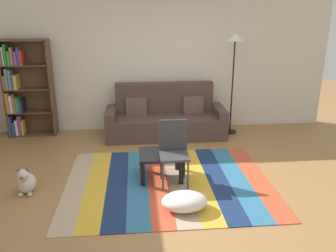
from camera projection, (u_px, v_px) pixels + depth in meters
name	position (u px, v px, depth m)	size (l,w,h in m)	color
ground_plane	(174.00, 184.00, 4.93)	(14.00, 14.00, 0.00)	#9E7042
back_wall	(160.00, 62.00, 6.90)	(6.80, 0.10, 2.70)	silver
rug	(168.00, 182.00, 4.97)	(2.88, 2.30, 0.01)	tan
couch	(165.00, 119.00, 6.73)	(2.26, 0.80, 1.00)	#4C3833
bookshelf	(22.00, 89.00, 6.57)	(0.90, 0.28, 1.83)	brown
coffee_table	(161.00, 158.00, 5.02)	(0.62, 0.55, 0.37)	black
pouf	(184.00, 201.00, 4.26)	(0.57, 0.40, 0.22)	white
dog	(26.00, 182.00, 4.65)	(0.22, 0.35, 0.40)	beige
standing_lamp	(234.00, 51.00, 6.47)	(0.32, 0.32, 1.93)	black
tv_remote	(161.00, 154.00, 4.97)	(0.04, 0.15, 0.02)	black
folding_chair	(174.00, 147.00, 4.84)	(0.40, 0.40, 0.90)	#38383D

